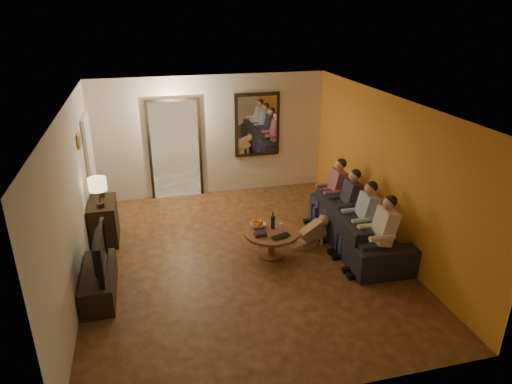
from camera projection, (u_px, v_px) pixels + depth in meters
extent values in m
cube|color=#3F2511|center=(243.00, 258.00, 7.64)|extent=(5.00, 6.00, 0.01)
cube|color=white|center=(241.00, 104.00, 6.65)|extent=(5.00, 6.00, 0.01)
cube|color=beige|center=(212.00, 136.00, 9.83)|extent=(5.00, 0.02, 2.60)
cube|color=beige|center=(309.00, 296.00, 4.46)|extent=(5.00, 0.02, 2.60)
cube|color=beige|center=(73.00, 202.00, 6.58)|extent=(0.02, 6.00, 2.60)
cube|color=beige|center=(386.00, 173.00, 7.71)|extent=(0.02, 6.00, 2.60)
cube|color=orange|center=(386.00, 173.00, 7.71)|extent=(0.01, 6.00, 2.60)
cube|color=#FFE0A5|center=(175.00, 150.00, 9.73)|extent=(1.00, 0.06, 2.10)
cube|color=black|center=(175.00, 150.00, 9.72)|extent=(1.12, 0.04, 2.22)
cube|color=silver|center=(187.00, 156.00, 9.85)|extent=(0.45, 0.03, 1.70)
cube|color=black|center=(257.00, 125.00, 9.95)|extent=(1.00, 0.05, 1.40)
cube|color=white|center=(258.00, 125.00, 9.92)|extent=(0.86, 0.02, 1.26)
cube|color=white|center=(91.00, 168.00, 8.75)|extent=(0.06, 0.85, 2.04)
cube|color=#B28C33|center=(79.00, 141.00, 7.54)|extent=(0.03, 0.28, 0.24)
cube|color=brown|center=(80.00, 141.00, 7.54)|extent=(0.01, 0.22, 0.18)
cube|color=black|center=(104.00, 221.00, 8.09)|extent=(0.45, 0.84, 0.75)
cube|color=black|center=(99.00, 282.00, 6.61)|extent=(0.45, 1.23, 0.41)
imported|color=black|center=(95.00, 252.00, 6.42)|extent=(1.03, 0.14, 0.59)
imported|color=black|center=(358.00, 226.00, 7.95)|extent=(2.52, 1.07, 0.72)
cylinder|color=brown|center=(271.00, 243.00, 7.65)|extent=(1.12, 1.12, 0.45)
imported|color=white|center=(258.00, 225.00, 7.71)|extent=(0.26, 0.26, 0.06)
cylinder|color=silver|center=(281.00, 226.00, 7.63)|extent=(0.06, 0.06, 0.10)
imported|color=black|center=(282.00, 238.00, 7.33)|extent=(0.38, 0.30, 0.03)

